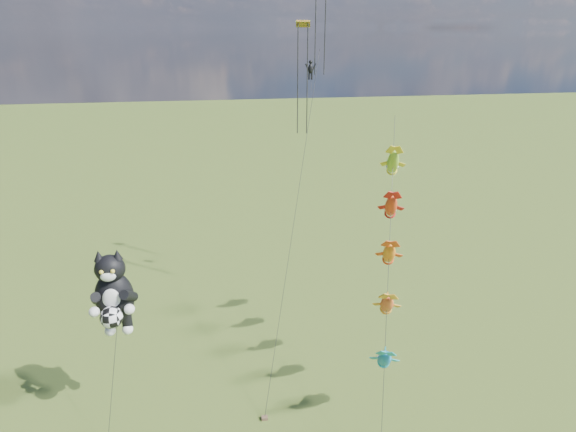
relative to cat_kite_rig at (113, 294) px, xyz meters
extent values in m
cylinder|color=black|center=(-0.51, -1.35, -5.50)|extent=(1.07, 2.55, 7.02)
ellipsoid|color=black|center=(0.00, 0.21, -0.35)|extent=(2.76, 2.52, 3.29)
ellipsoid|color=black|center=(0.00, 0.11, 1.60)|extent=(2.19, 2.09, 1.67)
cone|color=black|center=(-0.51, 0.11, 2.48)|extent=(0.74, 0.74, 0.62)
cone|color=black|center=(0.52, 0.11, 2.48)|extent=(0.74, 0.74, 0.62)
ellipsoid|color=white|center=(0.00, -0.56, 1.45)|extent=(0.96, 0.70, 0.60)
ellipsoid|color=white|center=(0.00, -0.56, -0.04)|extent=(1.10, 0.72, 1.36)
sphere|color=gold|center=(-0.31, -0.63, 1.79)|extent=(0.25, 0.25, 0.25)
sphere|color=gold|center=(0.31, -0.63, 1.79)|extent=(0.25, 0.25, 0.25)
sphere|color=white|center=(-0.98, -0.87, -0.61)|extent=(0.62, 0.62, 0.62)
sphere|color=white|center=(0.98, -0.87, -0.61)|extent=(0.62, 0.62, 0.62)
sphere|color=white|center=(-0.51, 0.06, -2.56)|extent=(0.66, 0.66, 0.66)
sphere|color=white|center=(0.52, 0.06, -2.56)|extent=(0.66, 0.66, 0.66)
sphere|color=white|center=(0.00, -1.18, -0.87)|extent=(1.29, 1.29, 1.29)
cylinder|color=black|center=(16.96, 0.09, -0.17)|extent=(5.06, 15.02, 17.70)
ellipsoid|color=blue|center=(15.86, -3.21, -4.06)|extent=(1.48, 2.37, 2.35)
ellipsoid|color=red|center=(16.56, -1.11, -1.58)|extent=(1.48, 2.37, 2.35)
ellipsoid|color=#F2A319|center=(17.27, 0.99, 0.89)|extent=(1.48, 2.37, 2.35)
ellipsoid|color=#E55B19|center=(17.97, 3.09, 3.37)|extent=(1.48, 2.37, 2.35)
ellipsoid|color=green|center=(18.67, 5.19, 5.84)|extent=(1.48, 2.37, 2.35)
cube|color=brown|center=(8.63, -1.72, -9.05)|extent=(0.40, 0.30, 0.22)
cylinder|color=black|center=(11.91, 6.16, 2.00)|extent=(6.60, 15.79, 22.04)
cube|color=#2C8E0B|center=(13.33, 11.47, 14.87)|extent=(1.13, 0.92, 0.50)
cylinder|color=black|center=(12.97, 11.47, 10.75)|extent=(0.08, 0.08, 8.25)
cylinder|color=black|center=(13.70, 11.47, 10.75)|extent=(0.08, 0.08, 8.25)
cylinder|color=black|center=(14.81, 14.03, 14.66)|extent=(0.08, 0.08, 7.69)
cylinder|color=black|center=(15.57, 14.03, 14.66)|extent=(0.08, 0.08, 7.69)
camera|label=1|loc=(6.41, -25.96, 14.60)|focal=30.00mm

